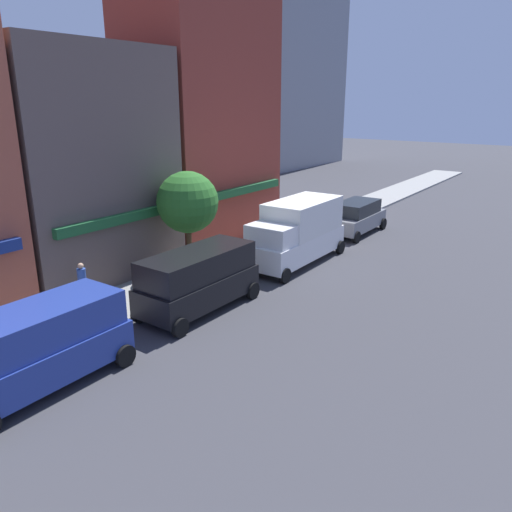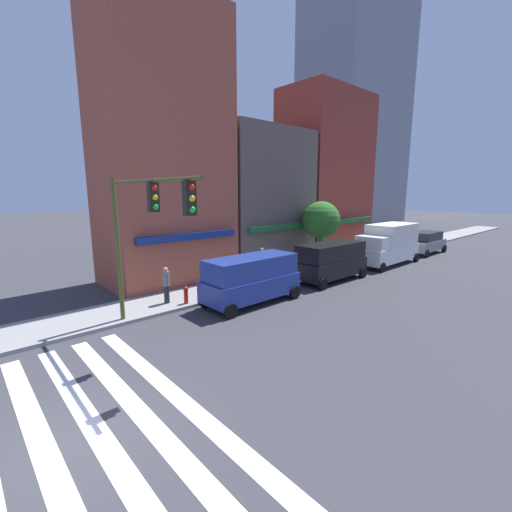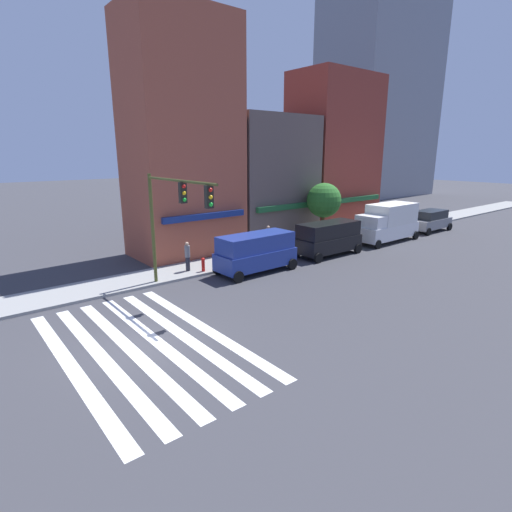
{
  "view_description": "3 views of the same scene",
  "coord_description": "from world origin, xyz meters",
  "px_view_note": "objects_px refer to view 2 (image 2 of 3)",
  "views": [
    {
      "loc": [
        2.79,
        -7.28,
        7.69
      ],
      "look_at": [
        19.58,
        4.7,
        1.2
      ],
      "focal_mm": 35.0,
      "sensor_mm": 36.0,
      "label": 1
    },
    {
      "loc": [
        -1.43,
        -7.56,
        5.46
      ],
      "look_at": [
        10.79,
        6.0,
        2.0
      ],
      "focal_mm": 24.0,
      "sensor_mm": 36.0,
      "label": 2
    },
    {
      "loc": [
        -5.34,
        -13.37,
        7.05
      ],
      "look_at": [
        9.3,
        4.7,
        1.0
      ],
      "focal_mm": 28.0,
      "sensor_mm": 36.0,
      "label": 3
    }
  ],
  "objects_px": {
    "fire_hydrant": "(186,294)",
    "suv_grey": "(425,242)",
    "pedestrian_blue_shirt": "(262,261)",
    "street_tree": "(321,220)",
    "van_blue": "(251,278)",
    "van_black": "(331,260)",
    "pedestrian_grey_coat": "(166,284)",
    "box_truck_white": "(388,244)",
    "traffic_signal": "(141,221)"
  },
  "relations": [
    {
      "from": "pedestrian_blue_shirt",
      "to": "street_tree",
      "type": "xyz_separation_m",
      "value": [
        5.16,
        -0.66,
        2.35
      ]
    },
    {
      "from": "van_blue",
      "to": "suv_grey",
      "type": "bearing_deg",
      "value": -0.55
    },
    {
      "from": "traffic_signal",
      "to": "fire_hydrant",
      "type": "bearing_deg",
      "value": 38.23
    },
    {
      "from": "van_blue",
      "to": "box_truck_white",
      "type": "height_order",
      "value": "box_truck_white"
    },
    {
      "from": "van_black",
      "to": "street_tree",
      "type": "bearing_deg",
      "value": 48.12
    },
    {
      "from": "van_blue",
      "to": "suv_grey",
      "type": "height_order",
      "value": "van_blue"
    },
    {
      "from": "van_black",
      "to": "pedestrian_blue_shirt",
      "type": "bearing_deg",
      "value": 127.49
    },
    {
      "from": "pedestrian_blue_shirt",
      "to": "street_tree",
      "type": "height_order",
      "value": "street_tree"
    },
    {
      "from": "traffic_signal",
      "to": "pedestrian_blue_shirt",
      "type": "xyz_separation_m",
      "value": [
        9.67,
        4.16,
        -3.35
      ]
    },
    {
      "from": "traffic_signal",
      "to": "box_truck_white",
      "type": "bearing_deg",
      "value": 2.06
    },
    {
      "from": "van_blue",
      "to": "box_truck_white",
      "type": "relative_size",
      "value": 0.81
    },
    {
      "from": "pedestrian_blue_shirt",
      "to": "street_tree",
      "type": "bearing_deg",
      "value": -134.38
    },
    {
      "from": "van_blue",
      "to": "pedestrian_grey_coat",
      "type": "xyz_separation_m",
      "value": [
        -3.33,
        2.39,
        -0.21
      ]
    },
    {
      "from": "van_black",
      "to": "street_tree",
      "type": "distance_m",
      "value": 4.35
    },
    {
      "from": "van_blue",
      "to": "fire_hydrant",
      "type": "height_order",
      "value": "van_blue"
    },
    {
      "from": "box_truck_white",
      "to": "pedestrian_grey_coat",
      "type": "distance_m",
      "value": 17.2
    },
    {
      "from": "traffic_signal",
      "to": "suv_grey",
      "type": "height_order",
      "value": "traffic_signal"
    },
    {
      "from": "pedestrian_grey_coat",
      "to": "street_tree",
      "type": "xyz_separation_m",
      "value": [
        12.43,
        0.41,
        2.35
      ]
    },
    {
      "from": "fire_hydrant",
      "to": "traffic_signal",
      "type": "bearing_deg",
      "value": -141.77
    },
    {
      "from": "suv_grey",
      "to": "street_tree",
      "type": "relative_size",
      "value": 1.02
    },
    {
      "from": "suv_grey",
      "to": "pedestrian_grey_coat",
      "type": "xyz_separation_m",
      "value": [
        -23.89,
        2.39,
        0.04
      ]
    },
    {
      "from": "traffic_signal",
      "to": "van_black",
      "type": "height_order",
      "value": "traffic_signal"
    },
    {
      "from": "van_blue",
      "to": "fire_hydrant",
      "type": "relative_size",
      "value": 5.96
    },
    {
      "from": "street_tree",
      "to": "box_truck_white",
      "type": "bearing_deg",
      "value": -31.32
    },
    {
      "from": "van_black",
      "to": "pedestrian_blue_shirt",
      "type": "height_order",
      "value": "van_black"
    },
    {
      "from": "suv_grey",
      "to": "pedestrian_blue_shirt",
      "type": "bearing_deg",
      "value": 167.86
    },
    {
      "from": "fire_hydrant",
      "to": "street_tree",
      "type": "distance_m",
      "value": 12.16
    },
    {
      "from": "traffic_signal",
      "to": "fire_hydrant",
      "type": "xyz_separation_m",
      "value": [
        3.05,
        2.4,
        -3.81
      ]
    },
    {
      "from": "box_truck_white",
      "to": "suv_grey",
      "type": "bearing_deg",
      "value": -0.6
    },
    {
      "from": "traffic_signal",
      "to": "fire_hydrant",
      "type": "relative_size",
      "value": 7.6
    },
    {
      "from": "suv_grey",
      "to": "street_tree",
      "type": "xyz_separation_m",
      "value": [
        -11.46,
        2.8,
        2.39
      ]
    },
    {
      "from": "traffic_signal",
      "to": "pedestrian_blue_shirt",
      "type": "height_order",
      "value": "traffic_signal"
    },
    {
      "from": "suv_grey",
      "to": "fire_hydrant",
      "type": "distance_m",
      "value": 23.31
    },
    {
      "from": "van_blue",
      "to": "pedestrian_grey_coat",
      "type": "bearing_deg",
      "value": 143.84
    },
    {
      "from": "van_blue",
      "to": "street_tree",
      "type": "relative_size",
      "value": 1.08
    },
    {
      "from": "street_tree",
      "to": "van_black",
      "type": "bearing_deg",
      "value": -132.27
    },
    {
      "from": "pedestrian_blue_shirt",
      "to": "fire_hydrant",
      "type": "xyz_separation_m",
      "value": [
        -6.62,
        -1.76,
        -0.46
      ]
    },
    {
      "from": "van_black",
      "to": "pedestrian_blue_shirt",
      "type": "xyz_separation_m",
      "value": [
        -2.61,
        3.46,
        -0.21
      ]
    },
    {
      "from": "box_truck_white",
      "to": "pedestrian_blue_shirt",
      "type": "xyz_separation_m",
      "value": [
        -9.76,
        3.46,
        -0.51
      ]
    },
    {
      "from": "van_blue",
      "to": "box_truck_white",
      "type": "distance_m",
      "value": 13.7
    },
    {
      "from": "fire_hydrant",
      "to": "suv_grey",
      "type": "bearing_deg",
      "value": -4.18
    },
    {
      "from": "van_blue",
      "to": "pedestrian_blue_shirt",
      "type": "distance_m",
      "value": 5.24
    },
    {
      "from": "van_blue",
      "to": "street_tree",
      "type": "height_order",
      "value": "street_tree"
    },
    {
      "from": "van_black",
      "to": "fire_hydrant",
      "type": "relative_size",
      "value": 5.95
    },
    {
      "from": "van_blue",
      "to": "van_black",
      "type": "xyz_separation_m",
      "value": [
        6.55,
        0.0,
        0.0
      ]
    },
    {
      "from": "van_blue",
      "to": "box_truck_white",
      "type": "bearing_deg",
      "value": -0.55
    },
    {
      "from": "traffic_signal",
      "to": "box_truck_white",
      "type": "relative_size",
      "value": 1.03
    },
    {
      "from": "box_truck_white",
      "to": "street_tree",
      "type": "relative_size",
      "value": 1.34
    },
    {
      "from": "fire_hydrant",
      "to": "van_black",
      "type": "bearing_deg",
      "value": -10.43
    },
    {
      "from": "van_black",
      "to": "fire_hydrant",
      "type": "distance_m",
      "value": 9.41
    }
  ]
}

